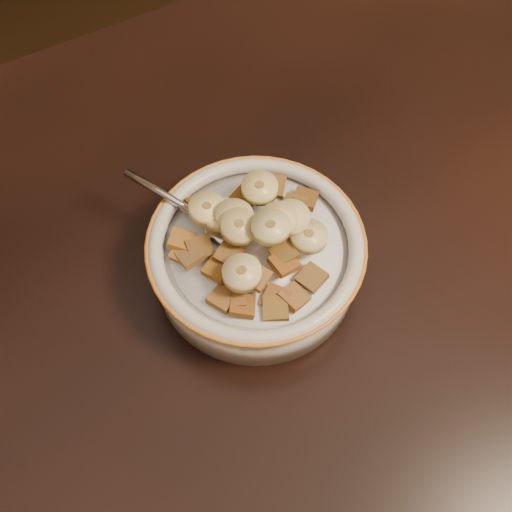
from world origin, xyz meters
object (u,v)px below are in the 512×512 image
cereal_bowl (256,261)px  table (342,340)px  chair (105,25)px  spoon (227,232)px

cereal_bowl → table: bearing=-65.5°
chair → spoon: bearing=-91.6°
cereal_bowl → spoon: size_ratio=4.17×
table → spoon: size_ratio=33.20×
table → cereal_bowl: bearing=114.4°
chair → spoon: (-0.09, -0.68, 0.32)m
table → chair: chair is taller
spoon → table: bearing=84.3°
table → spoon: spoon is taller
cereal_bowl → chair: bearing=83.5°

